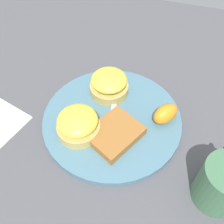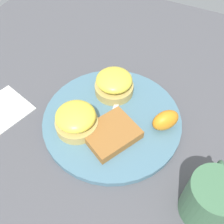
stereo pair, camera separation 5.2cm
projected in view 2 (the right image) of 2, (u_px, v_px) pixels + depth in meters
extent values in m
plane|color=#4C4C51|center=(112.00, 121.00, 0.58)|extent=(1.10, 1.10, 0.00)
cylinder|color=slate|center=(112.00, 120.00, 0.58)|extent=(0.30, 0.30, 0.01)
cylinder|color=tan|center=(114.00, 88.00, 0.61)|extent=(0.09, 0.09, 0.02)
ellipsoid|color=yellow|center=(114.00, 80.00, 0.59)|extent=(0.08, 0.08, 0.03)
cylinder|color=tan|center=(77.00, 124.00, 0.55)|extent=(0.09, 0.09, 0.02)
ellipsoid|color=yellow|center=(76.00, 116.00, 0.53)|extent=(0.08, 0.08, 0.03)
cube|color=#9A622C|center=(111.00, 134.00, 0.53)|extent=(0.13, 0.12, 0.02)
ellipsoid|color=orange|center=(165.00, 120.00, 0.54)|extent=(0.07, 0.06, 0.04)
cube|color=silver|center=(111.00, 117.00, 0.57)|extent=(0.10, 0.03, 0.00)
cube|color=silver|center=(125.00, 79.00, 0.64)|extent=(0.04, 0.03, 0.00)
cylinder|color=#42704C|center=(209.00, 200.00, 0.43)|extent=(0.08, 0.08, 0.10)
torus|color=#42704C|center=(217.00, 174.00, 0.45)|extent=(0.05, 0.01, 0.05)
cube|color=white|center=(2.00, 110.00, 0.60)|extent=(0.14, 0.14, 0.00)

